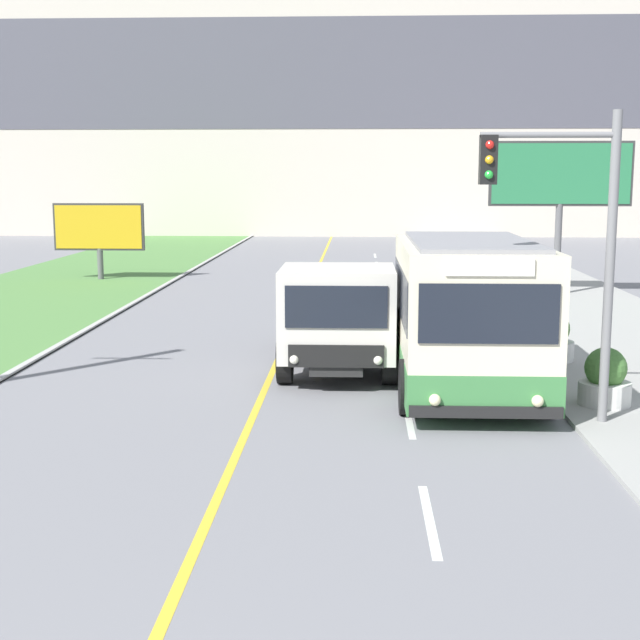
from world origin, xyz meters
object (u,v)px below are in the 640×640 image
Objects in this scene: city_bus at (468,317)px; billboard_large at (561,179)px; traffic_light_mast at (569,227)px; dump_truck at (338,317)px; planter_round_near at (605,380)px; billboard_small at (99,229)px; planter_round_second at (550,338)px.

city_bus is 15.35m from billboard_large.
traffic_light_mast is 0.98× the size of billboard_large.
dump_truck is 6.03m from traffic_light_mast.
city_bus is at bearing 159.24° from planter_round_near.
billboard_small is (-17.47, 4.51, -2.00)m from billboard_large.
dump_truck is 1.73× the size of billboard_small.
billboard_small reaches higher than city_bus.
planter_round_near is 3.97m from planter_round_second.
billboard_small is (-10.11, 16.86, 0.88)m from dump_truck.
billboard_small is 3.22× the size of planter_round_second.
billboard_large is at bearing 71.36° from city_bus.
traffic_light_mast is at bearing -101.92° from billboard_large.
dump_truck is at bearing 133.88° from traffic_light_mast.
billboard_small is (-12.64, 18.85, 0.56)m from city_bus.
traffic_light_mast is at bearing -56.19° from billboard_small.
billboard_large is at bearing 80.96° from planter_round_near.
traffic_light_mast is at bearing -46.12° from dump_truck.
billboard_large is at bearing 77.12° from planter_round_second.
billboard_large reaches higher than billboard_small.
planter_round_near is (-2.43, -15.25, -3.54)m from billboard_large.
city_bus reaches higher than planter_round_second.
city_bus is 4.77× the size of planter_round_second.
billboard_small reaches higher than planter_round_near.
billboard_small is at bearing 123.85° from city_bus.
dump_truck is 5.58× the size of planter_round_second.
billboard_large is 1.46× the size of billboard_small.
billboard_large reaches higher than traffic_light_mast.
traffic_light_mast is at bearing -56.48° from city_bus.
traffic_light_mast is at bearing -99.80° from planter_round_second.
billboard_large is at bearing 59.19° from dump_truck.
city_bus is 3.10m from traffic_light_mast.
planter_round_near is at bearing -30.41° from dump_truck.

